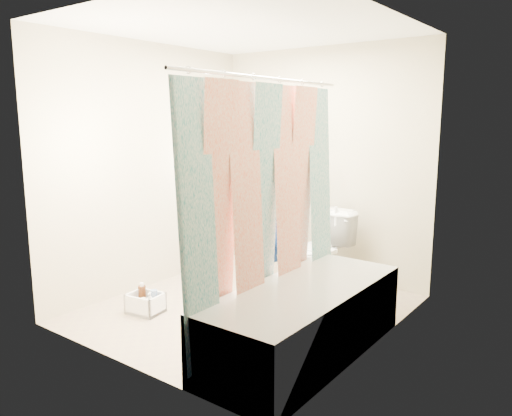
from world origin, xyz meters
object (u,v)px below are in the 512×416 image
Objects in this scene: bathtub at (304,318)px; plumber at (264,206)px; cleaning_caddy at (146,304)px; toilet at (317,253)px.

bathtub is 1.59m from plumber.
plumber is at bearing 61.86° from cleaning_caddy.
plumber is at bearing -155.79° from toilet.
bathtub is 1.06× the size of plumber.
toilet is at bearing 46.79° from cleaning_caddy.
plumber is (-0.51, -0.18, 0.43)m from toilet.
plumber is 5.16× the size of cleaning_caddy.
cleaning_caddy is (-1.50, -0.17, -0.19)m from bathtub.
bathtub is 5.47× the size of cleaning_caddy.
toilet is (-0.57, 1.19, 0.13)m from bathtub.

